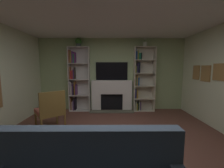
{
  "coord_description": "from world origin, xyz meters",
  "views": [
    {
      "loc": [
        -0.02,
        -2.45,
        1.54
      ],
      "look_at": [
        0.0,
        1.08,
        1.14
      ],
      "focal_mm": 22.61,
      "sensor_mm": 36.0,
      "label": 1
    }
  ],
  "objects_px": {
    "potted_plant": "(78,42)",
    "vase_with_flowers": "(145,44)",
    "bookshelf_left": "(77,80)",
    "bookshelf_right": "(141,80)",
    "fireplace": "(112,95)",
    "tv": "(112,71)",
    "armchair": "(51,110)"
  },
  "relations": [
    {
      "from": "tv",
      "to": "potted_plant",
      "type": "relative_size",
      "value": 3.78
    },
    {
      "from": "bookshelf_right",
      "to": "potted_plant",
      "type": "distance_m",
      "value": 2.57
    },
    {
      "from": "potted_plant",
      "to": "vase_with_flowers",
      "type": "xyz_separation_m",
      "value": [
        2.3,
        -0.0,
        -0.06
      ]
    },
    {
      "from": "bookshelf_right",
      "to": "armchair",
      "type": "bearing_deg",
      "value": -146.0
    },
    {
      "from": "vase_with_flowers",
      "to": "armchair",
      "type": "relative_size",
      "value": 0.3
    },
    {
      "from": "fireplace",
      "to": "armchair",
      "type": "xyz_separation_m",
      "value": [
        -1.49,
        -1.74,
        -0.04
      ]
    },
    {
      "from": "fireplace",
      "to": "bookshelf_right",
      "type": "bearing_deg",
      "value": -0.86
    },
    {
      "from": "fireplace",
      "to": "vase_with_flowers",
      "type": "height_order",
      "value": "vase_with_flowers"
    },
    {
      "from": "potted_plant",
      "to": "vase_with_flowers",
      "type": "distance_m",
      "value": 2.31
    },
    {
      "from": "bookshelf_left",
      "to": "bookshelf_right",
      "type": "height_order",
      "value": "same"
    },
    {
      "from": "potted_plant",
      "to": "bookshelf_left",
      "type": "bearing_deg",
      "value": 157.84
    },
    {
      "from": "fireplace",
      "to": "tv",
      "type": "distance_m",
      "value": 0.85
    },
    {
      "from": "potted_plant",
      "to": "armchair",
      "type": "height_order",
      "value": "potted_plant"
    },
    {
      "from": "tv",
      "to": "potted_plant",
      "type": "distance_m",
      "value": 1.53
    },
    {
      "from": "fireplace",
      "to": "tv",
      "type": "relative_size",
      "value": 1.35
    },
    {
      "from": "bookshelf_left",
      "to": "armchair",
      "type": "bearing_deg",
      "value": -97.79
    },
    {
      "from": "fireplace",
      "to": "bookshelf_left",
      "type": "xyz_separation_m",
      "value": [
        -1.25,
        -0.01,
        0.54
      ]
    },
    {
      "from": "fireplace",
      "to": "armchair",
      "type": "distance_m",
      "value": 2.29
    },
    {
      "from": "vase_with_flowers",
      "to": "tv",
      "type": "bearing_deg",
      "value": 174.04
    },
    {
      "from": "bookshelf_left",
      "to": "bookshelf_right",
      "type": "bearing_deg",
      "value": -0.26
    },
    {
      "from": "fireplace",
      "to": "armchair",
      "type": "relative_size",
      "value": 1.53
    },
    {
      "from": "bookshelf_left",
      "to": "potted_plant",
      "type": "bearing_deg",
      "value": -22.16
    },
    {
      "from": "fireplace",
      "to": "tv",
      "type": "bearing_deg",
      "value": 90.0
    },
    {
      "from": "tv",
      "to": "armchair",
      "type": "bearing_deg",
      "value": -129.4
    },
    {
      "from": "vase_with_flowers",
      "to": "armchair",
      "type": "xyz_separation_m",
      "value": [
        -2.64,
        -1.69,
        -1.83
      ]
    },
    {
      "from": "bookshelf_left",
      "to": "potted_plant",
      "type": "distance_m",
      "value": 1.32
    },
    {
      "from": "tv",
      "to": "potted_plant",
      "type": "xyz_separation_m",
      "value": [
        -1.15,
        -0.12,
        1.0
      ]
    },
    {
      "from": "bookshelf_right",
      "to": "vase_with_flowers",
      "type": "bearing_deg",
      "value": -18.61
    },
    {
      "from": "bookshelf_right",
      "to": "bookshelf_left",
      "type": "bearing_deg",
      "value": 179.74
    },
    {
      "from": "bookshelf_left",
      "to": "potted_plant",
      "type": "xyz_separation_m",
      "value": [
        0.1,
        -0.04,
        1.31
      ]
    },
    {
      "from": "fireplace",
      "to": "bookshelf_right",
      "type": "distance_m",
      "value": 1.19
    },
    {
      "from": "tv",
      "to": "bookshelf_right",
      "type": "relative_size",
      "value": 0.5
    }
  ]
}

